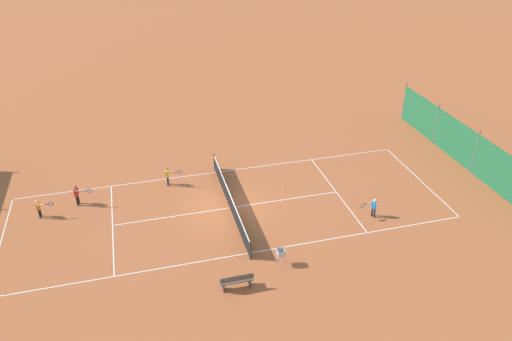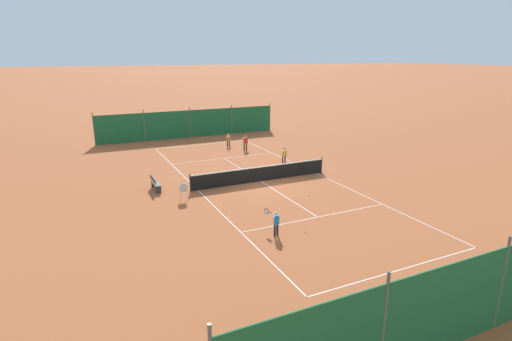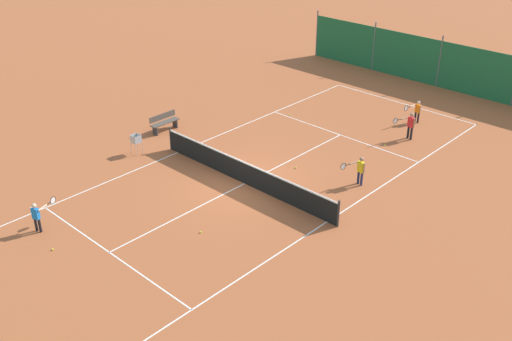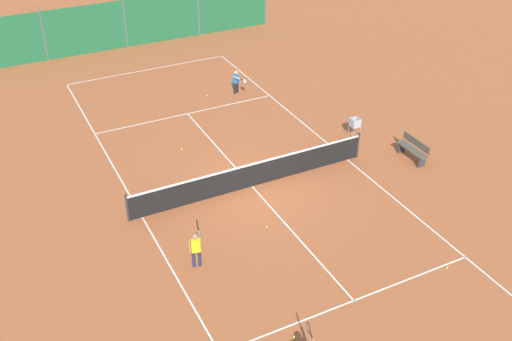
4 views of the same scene
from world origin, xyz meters
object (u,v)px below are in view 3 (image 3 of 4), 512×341
Objects in this scene: tennis_net at (245,172)px; tennis_ball_mid_court at (53,249)px; courtside_bench at (164,122)px; tennis_ball_service_box at (201,232)px; player_near_service at (37,215)px; tennis_ball_by_net_left at (296,168)px; tennis_ball_alley_right at (332,88)px; ball_hopper at (136,140)px; tennis_ball_alley_left at (385,145)px; tennis_ball_by_net_right at (289,115)px; player_near_baseline at (360,169)px; player_far_service at (417,110)px; player_far_baseline at (410,124)px.

tennis_net is 139.09× the size of tennis_ball_mid_court.
courtside_bench is (6.34, -1.09, -0.05)m from tennis_net.
tennis_net reaches higher than tennis_ball_service_box.
player_near_service reaches higher than tennis_ball_service_box.
tennis_ball_by_net_left is 9.91m from tennis_ball_alley_right.
tennis_net is at bearing -166.36° from ball_hopper.
courtside_bench is (8.52, 5.72, 0.42)m from tennis_ball_alley_left.
tennis_ball_by_net_right is at bearing -63.68° from tennis_net.
tennis_ball_alley_right and tennis_ball_by_net_right have the same top height.
player_near_baseline is 4.02m from tennis_ball_alley_left.
player_far_service is at bearing -91.94° from tennis_ball_service_box.
player_near_baseline reaches higher than tennis_ball_mid_court.
tennis_ball_alley_right is (2.52, -18.75, 0.00)m from tennis_ball_mid_court.
player_far_baseline is at bearing 155.65° from tennis_ball_alley_right.
player_near_service reaches higher than tennis_ball_alley_right.
player_near_service is 6.50m from ball_hopper.
player_far_baseline is 6.05m from tennis_ball_by_net_right.
player_far_baseline is at bearing -141.48° from courtside_bench.
player_far_service is 6.20m from tennis_ball_by_net_right.
tennis_ball_mid_court is 10.21m from tennis_ball_by_net_left.
ball_hopper reaches higher than tennis_ball_service_box.
ball_hopper is (1.31, 12.42, 0.62)m from tennis_ball_alley_right.
tennis_ball_alley_left is at bearing 74.48° from player_far_baseline.
courtside_bench is (2.35, 10.04, 0.42)m from tennis_ball_alley_right.
player_far_baseline is 7.22m from tennis_ball_alley_right.
tennis_ball_mid_court is 1.00× the size of tennis_ball_alley_right.
player_near_service reaches higher than ball_hopper.
player_far_service is at bearing -144.75° from tennis_ball_by_net_right.
player_far_service is 13.69m from tennis_ball_service_box.
tennis_ball_alley_left is 11.04m from ball_hopper.
tennis_ball_alley_right is (1.16, -18.43, -0.62)m from player_near_service.
tennis_ball_by_net_left is at bearing 13.44° from player_near_baseline.
courtside_bench reaches higher than tennis_ball_alley_right.
tennis_net is at bearing 170.22° from courtside_bench.
player_near_service reaches higher than tennis_ball_mid_court.
player_near_baseline is 18.22× the size of tennis_ball_service_box.
player_near_baseline is at bearing 102.32° from player_far_service.
player_near_baseline is at bearing -114.38° from tennis_ball_mid_court.
player_near_service is 1.53m from tennis_ball_mid_court.
tennis_net is 5.46m from ball_hopper.
tennis_ball_alley_right is 4.65m from tennis_ball_by_net_right.
tennis_ball_by_net_left is 1.00× the size of tennis_ball_alley_left.
player_far_baseline is at bearing -81.17° from player_near_baseline.
player_near_baseline is at bearing -168.74° from courtside_bench.
tennis_net is 7.17m from tennis_ball_alley_left.
tennis_ball_alley_right is (3.99, -11.13, -0.47)m from tennis_net.
tennis_ball_alley_left is 0.04× the size of courtside_bench.
tennis_ball_alley_left is 7.53m from tennis_ball_alley_right.
tennis_net reaches higher than tennis_ball_mid_court.
player_far_baseline is at bearing -95.89° from tennis_ball_service_box.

